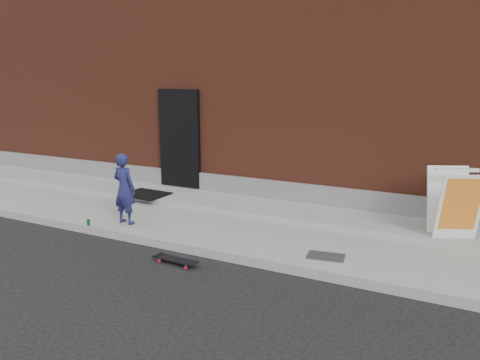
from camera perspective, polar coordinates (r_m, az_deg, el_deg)
The scene contains 10 objects.
ground at distance 7.46m, azimuth -3.13°, elevation -9.64°, with size 80.00×80.00×0.00m, color black.
sidewalk at distance 8.68m, azimuth 1.83°, elevation -5.84°, with size 20.00×3.00×0.15m, color gray.
apron at distance 9.43m, azimuth 4.16°, elevation -3.56°, with size 20.00×1.20×0.10m, color gray.
building at distance 13.42m, azimuth 12.08°, elevation 10.98°, with size 20.00×8.10×5.00m.
child at distance 8.78m, azimuth -13.92°, elevation -1.04°, with size 0.48×0.31×1.31m, color #1C1D4E.
skateboard at distance 7.32m, azimuth -7.88°, elevation -9.62°, with size 0.74×0.23×0.08m.
pizza_sign at distance 8.31m, azimuth 24.68°, elevation -2.54°, with size 0.94×1.01×1.13m.
soda_can at distance 8.99m, azimuth -17.98°, elevation -4.95°, with size 0.06×0.06×0.11m, color #1A8445.
doormat at distance 10.52m, azimuth -11.44°, elevation -1.71°, with size 0.94×0.76×0.03m, color black.
utility_plate at distance 7.26m, azimuth 10.43°, elevation -9.15°, with size 0.55×0.35×0.02m, color #57575C.
Camera 1 is at (3.47, -5.97, 2.83)m, focal length 35.00 mm.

